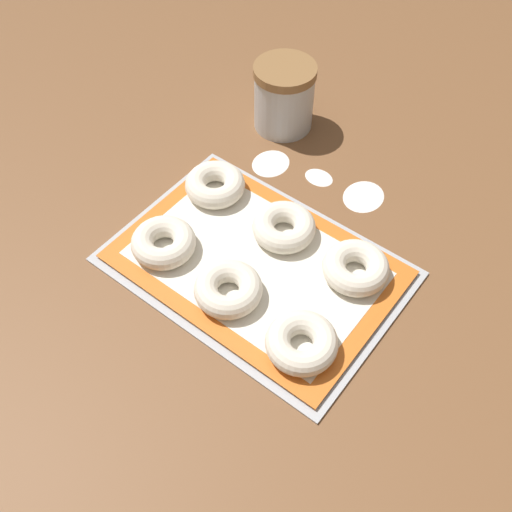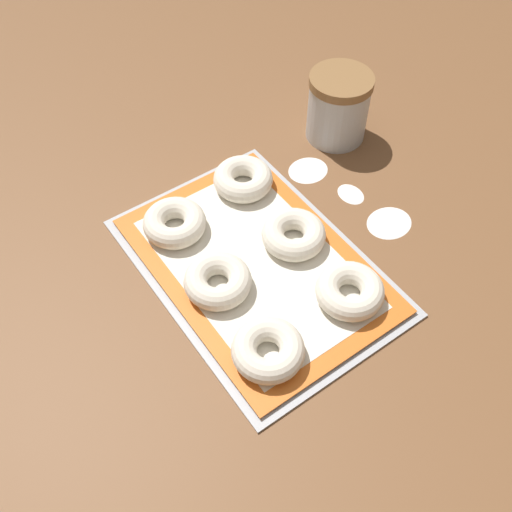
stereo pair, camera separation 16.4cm
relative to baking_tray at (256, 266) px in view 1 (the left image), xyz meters
name	(u,v)px [view 1 (the left image)]	position (x,y,z in m)	size (l,w,h in m)	color
ground_plane	(251,277)	(0.01, -0.02, 0.00)	(2.80, 2.80, 0.00)	brown
baking_tray	(256,266)	(0.00, 0.00, 0.00)	(0.44, 0.31, 0.01)	#B2B5BA
baking_mat	(256,264)	(0.00, 0.00, 0.01)	(0.42, 0.28, 0.00)	orange
bagel_front_left	(164,242)	(-0.13, -0.07, 0.02)	(0.10, 0.10, 0.04)	silver
bagel_front_center	(226,288)	(0.00, -0.07, 0.02)	(0.10, 0.10, 0.04)	silver
bagel_front_right	(302,342)	(0.14, -0.08, 0.02)	(0.10, 0.10, 0.04)	silver
bagel_back_left	(215,185)	(-0.15, 0.08, 0.02)	(0.10, 0.10, 0.04)	silver
bagel_back_center	(284,227)	(0.00, 0.07, 0.02)	(0.10, 0.10, 0.04)	silver
bagel_back_right	(356,268)	(0.13, 0.07, 0.02)	(0.10, 0.10, 0.04)	silver
flour_canister	(284,97)	(-0.17, 0.30, 0.06)	(0.11, 0.11, 0.13)	silver
flour_patch_near	(271,163)	(-0.12, 0.20, 0.00)	(0.06, 0.07, 0.00)	white
flour_patch_far	(364,196)	(0.05, 0.23, 0.00)	(0.07, 0.08, 0.00)	white
flour_patch_side	(319,177)	(-0.03, 0.22, 0.00)	(0.05, 0.04, 0.00)	white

